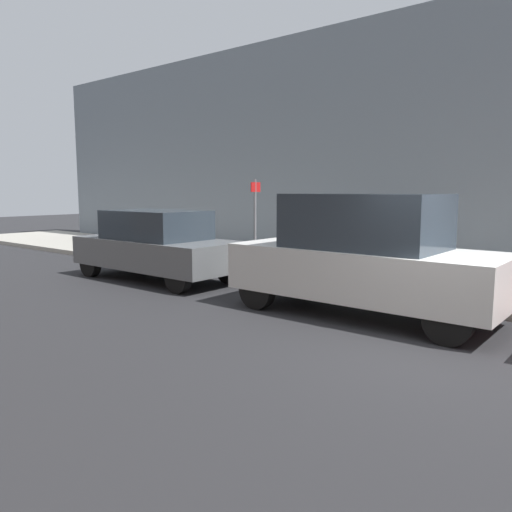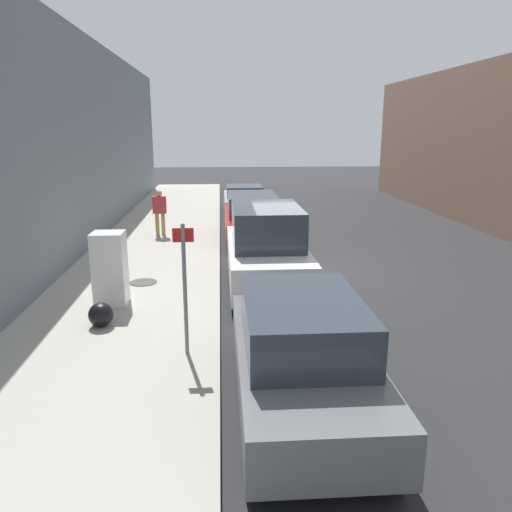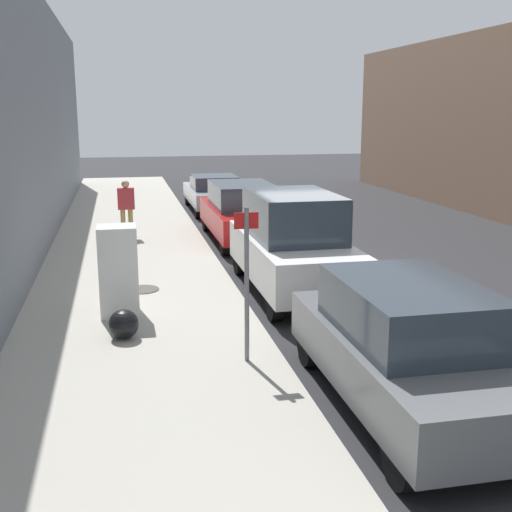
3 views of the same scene
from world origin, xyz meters
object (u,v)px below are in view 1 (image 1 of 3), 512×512
object	(u,v)px
street_sign_post	(255,220)
trash_bag	(338,259)
parked_suv_gray	(156,245)
parked_van_white	(364,256)
discarded_refrigerator	(386,240)

from	to	relation	value
street_sign_post	trash_bag	world-z (taller)	street_sign_post
parked_suv_gray	parked_van_white	world-z (taller)	parked_van_white
discarded_refrigerator	street_sign_post	bearing A→B (deg)	-55.32
parked_van_white	parked_suv_gray	bearing A→B (deg)	-90.00
discarded_refrigerator	parked_suv_gray	world-z (taller)	discarded_refrigerator
discarded_refrigerator	street_sign_post	world-z (taller)	street_sign_post
trash_bag	street_sign_post	bearing A→B (deg)	-36.95
discarded_refrigerator	parked_van_white	size ratio (longest dim) A/B	0.35
discarded_refrigerator	street_sign_post	xyz separation A→B (m)	(1.87, -2.70, 0.49)
discarded_refrigerator	trash_bag	size ratio (longest dim) A/B	3.36
parked_suv_gray	trash_bag	bearing A→B (deg)	139.40
discarded_refrigerator	parked_suv_gray	bearing A→B (deg)	-50.44
trash_bag	parked_suv_gray	xyz separation A→B (m)	(3.59, -3.08, 0.48)
discarded_refrigerator	parked_suv_gray	xyz separation A→B (m)	(3.64, -4.41, -0.10)
parked_suv_gray	parked_van_white	bearing A→B (deg)	90.00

